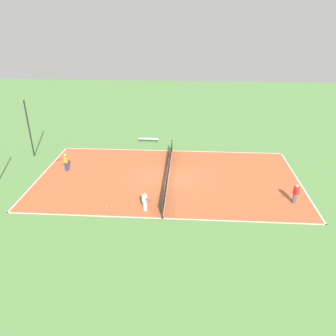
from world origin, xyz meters
TOP-DOWN VIEW (x-y plane):
  - ground_plane at (0.00, 0.00)m, footprint 80.00×80.00m
  - court_surface at (0.00, 0.00)m, footprint 11.31×20.47m
  - tennis_net at (0.00, 0.00)m, footprint 11.11×0.10m
  - bench at (7.63, 2.45)m, footprint 0.36×2.00m
  - player_center_orange at (0.82, 8.44)m, footprint 0.92×0.86m
  - player_coach_red at (-3.13, -8.90)m, footprint 0.97×0.48m
  - player_near_white at (-4.71, 1.22)m, footprint 0.98×0.73m
  - tennis_ball_right_alley at (-2.14, 0.45)m, footprint 0.07×0.07m
  - tennis_ball_near_net at (-0.67, -7.97)m, footprint 0.07×0.07m
  - tennis_ball_far_baseline at (-4.48, 3.86)m, footprint 0.07×0.07m
  - fence_post_back_right at (3.63, 12.49)m, footprint 0.12×0.12m

SIDE VIEW (x-z plane):
  - ground_plane at x=0.00m, z-range 0.00..0.00m
  - court_surface at x=0.00m, z-range 0.00..0.02m
  - tennis_ball_right_alley at x=-2.14m, z-range 0.02..0.09m
  - tennis_ball_near_net at x=-0.67m, z-range 0.02..0.09m
  - tennis_ball_far_baseline at x=-4.48m, z-range 0.02..0.09m
  - bench at x=7.63m, z-range 0.17..0.62m
  - tennis_net at x=0.00m, z-range 0.03..1.15m
  - player_near_white at x=-4.71m, z-range 0.11..1.47m
  - player_coach_red at x=-3.13m, z-range 0.11..1.53m
  - player_center_orange at x=0.82m, z-range 0.12..1.62m
  - fence_post_back_right at x=3.63m, z-range 0.00..5.13m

